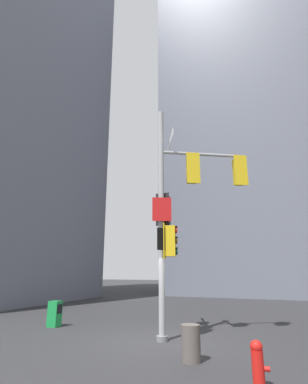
{
  "coord_description": "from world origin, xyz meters",
  "views": [
    {
      "loc": [
        3.59,
        -9.38,
        2.09
      ],
      "look_at": [
        -0.32,
        0.12,
        4.82
      ],
      "focal_mm": 27.95,
      "sensor_mm": 36.0,
      "label": 1
    }
  ],
  "objects": [
    {
      "name": "ground",
      "position": [
        0.0,
        0.0,
        0.0
      ],
      "size": [
        120.0,
        120.0,
        0.0
      ],
      "primitive_type": "plane",
      "color": "#2D2D30"
    },
    {
      "name": "building_tower_left",
      "position": [
        -17.39,
        6.62,
        21.08
      ],
      "size": [
        13.69,
        13.69,
        42.15
      ],
      "primitive_type": "cube",
      "color": "slate",
      "rests_on": "ground"
    },
    {
      "name": "building_mid_block",
      "position": [
        1.45,
        23.87,
        17.45
      ],
      "size": [
        15.7,
        15.7,
        34.89
      ],
      "primitive_type": "cube",
      "color": "slate",
      "rests_on": "ground"
    },
    {
      "name": "signal_pole_assembly",
      "position": [
        0.47,
        0.48,
        4.37
      ],
      "size": [
        3.62,
        2.7,
        7.85
      ],
      "color": "#9EA0A3",
      "rests_on": "ground"
    },
    {
      "name": "fire_hydrant",
      "position": [
        3.03,
        -2.98,
        0.44
      ],
      "size": [
        0.33,
        0.23,
        0.84
      ],
      "color": "red",
      "rests_on": "ground"
    },
    {
      "name": "newspaper_box",
      "position": [
        -4.76,
        0.7,
        0.48
      ],
      "size": [
        0.45,
        0.36,
        0.95
      ],
      "color": "#198C3F",
      "rests_on": "ground"
    },
    {
      "name": "trash_bin",
      "position": [
        1.42,
        -1.77,
        0.42
      ],
      "size": [
        0.46,
        0.46,
        0.83
      ],
      "primitive_type": "cylinder",
      "color": "#59514C",
      "rests_on": "ground"
    }
  ]
}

